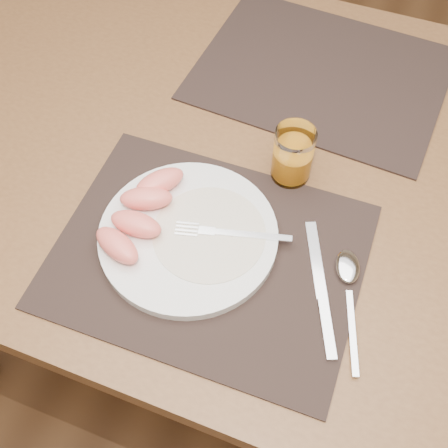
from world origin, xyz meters
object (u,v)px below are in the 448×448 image
table (266,184)px  spoon (348,276)px  fork (223,233)px  juice_glass (293,157)px  placemat_far (321,73)px  knife (322,298)px  placemat_near (209,255)px  plate (188,236)px

table → spoon: bearing=-45.4°
fork → juice_glass: size_ratio=1.79×
placemat_far → knife: (0.13, -0.45, 0.00)m
placemat_near → placemat_far: bearing=83.5°
knife → placemat_far: bearing=105.8°
plate → placemat_far: bearing=78.2°
table → spoon: size_ratio=7.44×
juice_glass → placemat_near: bearing=-109.5°
knife → juice_glass: (-0.11, 0.20, 0.04)m
placemat_near → fork: fork is taller
spoon → knife: bearing=-118.3°
placemat_near → knife: (0.18, -0.01, 0.00)m
placemat_near → juice_glass: bearing=70.5°
plate → knife: bearing=-6.7°
spoon → placemat_far: bearing=110.8°
fork → juice_glass: juice_glass is taller
plate → juice_glass: size_ratio=2.79×
fork → juice_glass: (0.06, 0.16, 0.03)m
knife → juice_glass: size_ratio=2.14×
placemat_near → plate: bearing=158.5°
fork → placemat_near: bearing=-106.5°
placemat_far → plate: 0.43m
table → juice_glass: juice_glass is taller
table → placemat_far: bearing=82.8°
plate → spoon: bearing=5.1°
fork → spoon: bearing=1.1°
table → juice_glass: (0.05, -0.03, 0.13)m
placemat_near → spoon: spoon is taller
placemat_far → knife: bearing=-74.2°
placemat_near → spoon: (0.20, 0.04, 0.01)m
spoon → juice_glass: (-0.14, 0.15, 0.04)m
placemat_far → fork: size_ratio=2.60×
table → fork: bearing=-93.7°
placemat_far → plate: (-0.09, -0.42, 0.01)m
spoon → placemat_near: bearing=-169.7°
placemat_far → table: bearing=-97.2°
placemat_near → juice_glass: size_ratio=4.65×
plate → fork: 0.05m
placemat_far → juice_glass: (0.02, -0.25, 0.05)m
placemat_near → fork: bearing=73.5°
table → placemat_near: (-0.02, -0.22, 0.09)m
placemat_far → knife: size_ratio=2.17×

